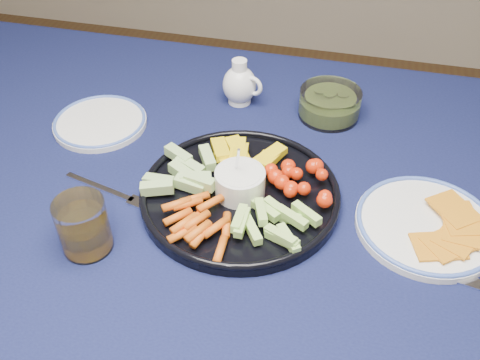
% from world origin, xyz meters
% --- Properties ---
extents(dining_table, '(1.67, 1.07, 0.75)m').
position_xyz_m(dining_table, '(0.00, 0.00, 0.66)').
color(dining_table, '#4F2A1A').
rests_on(dining_table, ground).
extents(crudite_platter, '(0.35, 0.35, 0.11)m').
position_xyz_m(crudite_platter, '(0.04, 0.00, 0.77)').
color(crudite_platter, black).
rests_on(crudite_platter, dining_table).
extents(creamer_pitcher, '(0.09, 0.07, 0.10)m').
position_xyz_m(creamer_pitcher, '(-0.03, 0.30, 0.79)').
color(creamer_pitcher, white).
rests_on(creamer_pitcher, dining_table).
extents(pickle_bowl, '(0.13, 0.13, 0.06)m').
position_xyz_m(pickle_bowl, '(0.17, 0.30, 0.77)').
color(pickle_bowl, white).
rests_on(pickle_bowl, dining_table).
extents(cheese_plate, '(0.23, 0.23, 0.03)m').
position_xyz_m(cheese_plate, '(0.36, 0.01, 0.76)').
color(cheese_plate, white).
rests_on(cheese_plate, dining_table).
extents(juice_tumbler, '(0.08, 0.08, 0.09)m').
position_xyz_m(juice_tumbler, '(-0.16, -0.16, 0.79)').
color(juice_tumbler, white).
rests_on(juice_tumbler, dining_table).
extents(fork_left, '(0.18, 0.06, 0.00)m').
position_xyz_m(fork_left, '(-0.18, -0.04, 0.75)').
color(fork_left, silver).
rests_on(fork_left, dining_table).
extents(fork_right, '(0.16, 0.04, 0.00)m').
position_xyz_m(fork_right, '(0.37, -0.08, 0.75)').
color(fork_right, silver).
rests_on(fork_right, dining_table).
extents(side_plate_extra, '(0.19, 0.19, 0.02)m').
position_xyz_m(side_plate_extra, '(-0.29, 0.15, 0.75)').
color(side_plate_extra, white).
rests_on(side_plate_extra, dining_table).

